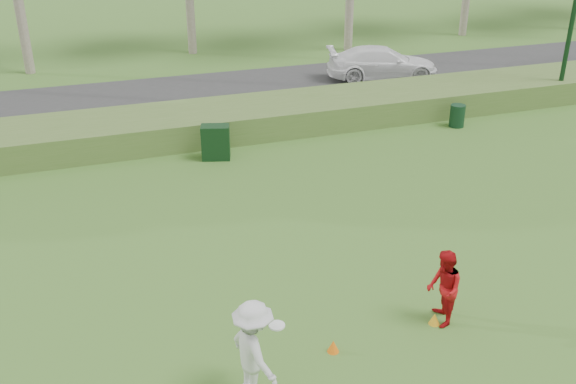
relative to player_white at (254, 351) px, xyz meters
name	(u,v)px	position (x,y,z in m)	size (l,w,h in m)	color
ground	(359,338)	(2.29, 0.78, -0.92)	(120.00, 120.00, 0.00)	#366622
reed_strip	(211,122)	(2.29, 12.78, -0.47)	(80.00, 3.00, 0.90)	#46692A
park_road	(183,95)	(2.29, 17.78, -0.89)	(80.00, 6.00, 0.06)	#2D2D2D
player_white	(254,351)	(0.00, 0.00, 0.00)	(1.01, 1.32, 1.83)	silver
player_red	(444,288)	(4.01, 0.71, -0.13)	(0.76, 0.59, 1.57)	#AF0F12
cone_orange	(333,346)	(1.68, 0.59, -0.80)	(0.22, 0.22, 0.24)	orange
cone_yellow	(434,319)	(3.87, 0.69, -0.80)	(0.22, 0.22, 0.24)	orange
utility_cabinet	(216,142)	(1.93, 10.52, -0.37)	(0.88, 0.55, 1.09)	black
trash_bin	(457,116)	(10.82, 10.62, -0.52)	(0.53, 0.53, 0.80)	black
car_right	(382,63)	(11.17, 17.18, -0.15)	(1.99, 4.89, 1.42)	white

